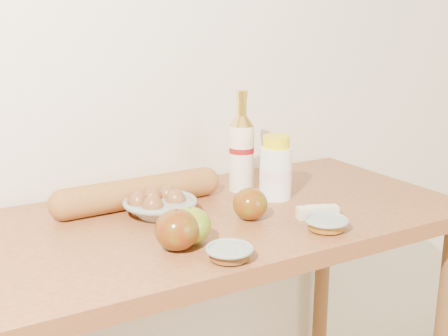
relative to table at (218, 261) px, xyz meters
The scene contains 12 objects.
back_wall 0.62m from the table, 90.00° to the left, with size 3.50×0.02×2.60m, color white.
table is the anchor object (origin of this frame).
bourbon_bottle 0.31m from the table, 42.13° to the left, with size 0.09×0.09×0.27m.
cream_bottle 0.28m from the table, ahead, with size 0.10×0.10×0.17m.
egg_bowl 0.20m from the table, 155.00° to the left, with size 0.21×0.21×0.06m.
baguette 0.26m from the table, 135.36° to the left, with size 0.45×0.09×0.07m.
apple_yellowgreen 0.25m from the table, 136.06° to the right, with size 0.10×0.10×0.08m.
apple_redgreen_front 0.28m from the table, 140.00° to the right, with size 0.11×0.11×0.08m.
apple_redgreen_right 0.18m from the table, 57.61° to the right, with size 0.10×0.10×0.08m.
sugar_bowl 0.30m from the table, 114.50° to the right, with size 0.11×0.11×0.03m.
syrup_bowl 0.30m from the table, 54.45° to the right, with size 0.10×0.10×0.03m.
butter_stick 0.27m from the table, 37.07° to the right, with size 0.10×0.06×0.03m.
Camera 1 is at (-0.62, 0.07, 1.35)m, focal length 45.00 mm.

